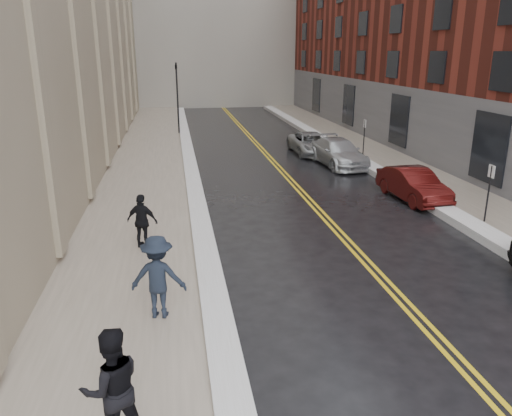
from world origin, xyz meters
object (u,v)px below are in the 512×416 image
object	(u,v)px
car_maroon	(413,185)
pedestrian_b	(158,277)
pedestrian_c	(142,221)
car_silver_far	(311,143)
car_silver_near	(338,152)
pedestrian_a	(112,388)

from	to	relation	value
car_maroon	pedestrian_b	size ratio (longest dim) A/B	2.07
pedestrian_c	car_silver_far	bearing A→B (deg)	-99.61
car_maroon	car_silver_near	distance (m)	6.95
car_silver_near	pedestrian_a	size ratio (longest dim) A/B	2.49
car_maroon	pedestrian_b	xyz separation A→B (m)	(-10.30, -8.30, 0.46)
car_silver_far	pedestrian_a	bearing A→B (deg)	-113.49
pedestrian_a	pedestrian_b	world-z (taller)	pedestrian_a
car_silver_near	car_silver_far	distance (m)	3.39
car_maroon	car_silver_near	size ratio (longest dim) A/B	0.83
car_maroon	pedestrian_a	bearing A→B (deg)	-136.07
pedestrian_c	pedestrian_b	bearing A→B (deg)	121.21
car_maroon	car_silver_near	bearing A→B (deg)	93.97
car_silver_far	pedestrian_b	world-z (taller)	pedestrian_b
pedestrian_c	car_maroon	bearing A→B (deg)	-136.48
car_silver_far	pedestrian_a	world-z (taller)	pedestrian_a
pedestrian_a	pedestrian_c	size ratio (longest dim) A/B	1.16
pedestrian_a	pedestrian_b	bearing A→B (deg)	-116.25
car_maroon	car_silver_far	size ratio (longest dim) A/B	0.89
car_silver_near	pedestrian_b	xyz separation A→B (m)	(-9.32, -15.18, 0.42)
car_silver_near	car_silver_far	xyz separation A→B (m)	(-0.61, 3.33, -0.08)
car_maroon	pedestrian_a	xyz separation A→B (m)	(-10.90, -12.16, 0.47)
pedestrian_b	car_silver_near	bearing A→B (deg)	-111.03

